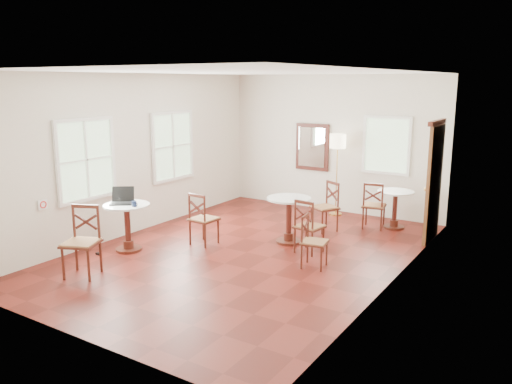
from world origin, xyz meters
TOP-DOWN VIEW (x-y plane):
  - ground at (0.00, 0.00)m, footprint 7.00×7.00m
  - room_shell at (-0.06, 0.27)m, footprint 5.02×7.02m
  - cafe_table_near at (-1.78, -0.99)m, footprint 0.77×0.77m
  - cafe_table_mid at (0.34, 0.86)m, footprint 0.79×0.79m
  - cafe_table_back at (1.65, 2.81)m, footprint 0.71×0.71m
  - chair_near_a at (-0.90, -0.03)m, footprint 0.46×0.46m
  - chair_near_b at (-1.50, -2.17)m, footprint 0.64×0.64m
  - chair_mid_a at (0.88, 0.56)m, footprint 0.48×0.48m
  - chair_mid_b at (1.25, -0.02)m, footprint 0.44×0.44m
  - chair_back_a at (1.31, 2.57)m, footprint 0.50×0.50m
  - chair_back_b at (0.57, 1.92)m, footprint 0.60×0.60m
  - floor_lamp at (0.25, 3.15)m, footprint 0.34×0.34m
  - laptop at (-1.90, -0.96)m, footprint 0.49×0.47m
  - mouse at (-1.83, -0.79)m, footprint 0.10×0.07m
  - navy_mug at (-1.54, -1.04)m, footprint 0.12×0.08m
  - water_glass at (-1.94, -1.01)m, footprint 0.06×0.06m
  - power_adapter at (-2.04, -1.43)m, footprint 0.09×0.05m

SIDE VIEW (x-z plane):
  - ground at x=0.00m, z-range 0.00..0.00m
  - power_adapter at x=-2.04m, z-range 0.00..0.04m
  - chair_mid_b at x=1.25m, z-range 0.00..0.83m
  - chair_mid_a at x=0.88m, z-range 0.00..0.93m
  - cafe_table_back at x=1.65m, z-range 0.09..0.84m
  - chair_back_a at x=1.31m, z-range 0.00..0.93m
  - chair_near_a at x=-0.90m, z-range 0.00..0.94m
  - chair_back_b at x=0.57m, z-range 0.00..0.95m
  - cafe_table_near at x=-1.78m, z-range 0.10..0.91m
  - cafe_table_mid at x=0.34m, z-range 0.10..0.93m
  - chair_near_b at x=-1.50m, z-range 0.00..1.05m
  - mouse at x=-1.83m, z-range 0.82..0.85m
  - navy_mug at x=-1.54m, z-range 0.82..0.91m
  - water_glass at x=-1.94m, z-range 0.82..0.92m
  - laptop at x=-1.90m, z-range 0.75..1.02m
  - floor_lamp at x=0.25m, z-range 0.61..2.38m
  - room_shell at x=-0.06m, z-range 0.38..3.39m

